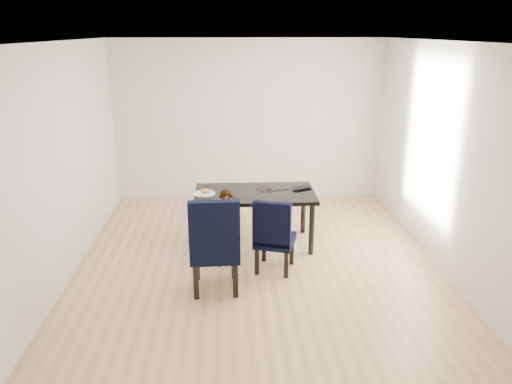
{
  "coord_description": "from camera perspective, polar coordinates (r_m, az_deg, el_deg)",
  "views": [
    {
      "loc": [
        -0.33,
        -5.83,
        2.82
      ],
      "look_at": [
        0.0,
        0.2,
        0.85
      ],
      "focal_mm": 35.0,
      "sensor_mm": 36.0,
      "label": 1
    }
  ],
  "objects": [
    {
      "name": "chair_right",
      "position": [
        6.05,
        2.19,
        -4.8
      ],
      "size": [
        0.57,
        0.58,
        0.94
      ],
      "primitive_type": "cube",
      "rotation": [
        0.0,
        0.0,
        -0.3
      ],
      "color": "black",
      "rests_on": "floor"
    },
    {
      "name": "wall_left",
      "position": [
        6.31,
        -20.83,
        3.41
      ],
      "size": [
        0.01,
        5.0,
        2.7
      ],
      "primitive_type": "cube",
      "color": "silver",
      "rests_on": "ground"
    },
    {
      "name": "cable_tangle",
      "position": [
        6.71,
        1.18,
        0.12
      ],
      "size": [
        0.18,
        0.18,
        0.01
      ],
      "primitive_type": "torus",
      "rotation": [
        0.0,
        0.0,
        -0.17
      ],
      "color": "black",
      "rests_on": "dining_table"
    },
    {
      "name": "wall_back",
      "position": [
        8.47,
        -0.85,
        8.07
      ],
      "size": [
        4.5,
        0.01,
        2.7
      ],
      "primitive_type": "cube",
      "color": "silver",
      "rests_on": "ground"
    },
    {
      "name": "sandwich",
      "position": [
        6.6,
        -5.82,
        0.13
      ],
      "size": [
        0.17,
        0.11,
        0.06
      ],
      "primitive_type": "ellipsoid",
      "rotation": [
        0.0,
        0.0,
        0.3
      ],
      "color": "#C48346",
      "rests_on": "plate"
    },
    {
      "name": "dining_table",
      "position": [
        6.79,
        -0.14,
        -3.03
      ],
      "size": [
        1.6,
        0.9,
        0.75
      ],
      "primitive_type": "cube",
      "color": "black",
      "rests_on": "floor"
    },
    {
      "name": "floor",
      "position": [
        6.49,
        0.1,
        -7.75
      ],
      "size": [
        4.5,
        5.0,
        0.01
      ],
      "primitive_type": "cube",
      "color": "tan",
      "rests_on": "ground"
    },
    {
      "name": "chair_left",
      "position": [
        5.6,
        -4.72,
        -5.76
      ],
      "size": [
        0.56,
        0.58,
        1.13
      ],
      "primitive_type": "cube",
      "rotation": [
        0.0,
        0.0,
        0.03
      ],
      "color": "black",
      "rests_on": "floor"
    },
    {
      "name": "ceiling",
      "position": [
        5.84,
        0.11,
        16.94
      ],
      "size": [
        4.5,
        5.0,
        0.01
      ],
      "primitive_type": "cube",
      "color": "white",
      "rests_on": "wall_back"
    },
    {
      "name": "plate",
      "position": [
        6.63,
        -5.93,
        -0.16
      ],
      "size": [
        0.36,
        0.36,
        0.02
      ],
      "primitive_type": "cylinder",
      "rotation": [
        0.0,
        0.0,
        0.3
      ],
      "color": "white",
      "rests_on": "dining_table"
    },
    {
      "name": "wall_right",
      "position": [
        6.54,
        20.28,
        3.96
      ],
      "size": [
        0.01,
        5.0,
        2.7
      ],
      "primitive_type": "cube",
      "color": "silver",
      "rests_on": "ground"
    },
    {
      "name": "wall_front",
      "position": [
        3.65,
        2.31,
        -5.69
      ],
      "size": [
        4.5,
        0.01,
        2.7
      ],
      "primitive_type": "cube",
      "color": "silver",
      "rests_on": "ground"
    },
    {
      "name": "laptop",
      "position": [
        6.87,
        5.09,
        0.55
      ],
      "size": [
        0.35,
        0.3,
        0.02
      ],
      "primitive_type": "imported",
      "rotation": [
        0.0,
        0.0,
        3.61
      ],
      "color": "black",
      "rests_on": "dining_table"
    },
    {
      "name": "child",
      "position": [
        6.14,
        -3.36,
        -4.26
      ],
      "size": [
        0.4,
        0.3,
        0.98
      ],
      "primitive_type": "imported",
      "rotation": [
        0.0,
        0.0,
        -0.2
      ],
      "color": "#FF6015",
      "rests_on": "floor"
    }
  ]
}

